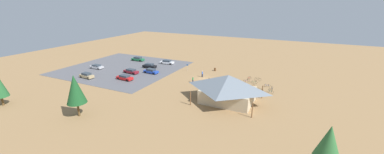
{
  "coord_description": "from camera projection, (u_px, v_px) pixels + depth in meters",
  "views": [
    {
      "loc": [
        -23.95,
        56.85,
        20.36
      ],
      "look_at": [
        2.06,
        3.37,
        1.2
      ],
      "focal_mm": 22.08,
      "sensor_mm": 36.0,
      "label": 1
    }
  ],
  "objects": [
    {
      "name": "car_green_front_row",
      "position": [
        138.0,
        59.0,
        83.96
      ],
      "size": [
        4.61,
        1.84,
        1.46
      ],
      "color": "#1E6B3D",
      "rests_on": "parking_lot_asphalt"
    },
    {
      "name": "car_silver_back_corner",
      "position": [
        97.0,
        67.0,
        74.35
      ],
      "size": [
        4.32,
        2.01,
        1.26
      ],
      "color": "#BCBCC1",
      "rests_on": "parking_lot_asphalt"
    },
    {
      "name": "lot_sign",
      "position": [
        187.0,
        67.0,
        71.7
      ],
      "size": [
        0.56,
        0.08,
        2.2
      ],
      "color": "#99999E",
      "rests_on": "ground"
    },
    {
      "name": "trash_bin",
      "position": [
        215.0,
        69.0,
        72.15
      ],
      "size": [
        0.6,
        0.6,
        0.9
      ],
      "primitive_type": "cylinder",
      "color": "brown",
      "rests_on": "ground"
    },
    {
      "name": "bicycle_silver_yard_left",
      "position": [
        249.0,
        88.0,
        57.12
      ],
      "size": [
        0.89,
        1.47,
        0.86
      ],
      "color": "black",
      "rests_on": "ground"
    },
    {
      "name": "bicycle_black_mid_cluster",
      "position": [
        258.0,
        79.0,
        63.25
      ],
      "size": [
        1.8,
        0.48,
        0.91
      ],
      "color": "black",
      "rests_on": "ground"
    },
    {
      "name": "bicycle_red_trailside",
      "position": [
        249.0,
        78.0,
        64.15
      ],
      "size": [
        0.8,
        1.51,
        0.78
      ],
      "color": "black",
      "rests_on": "ground"
    },
    {
      "name": "car_black_second_row",
      "position": [
        149.0,
        66.0,
        74.96
      ],
      "size": [
        4.42,
        1.93,
        1.44
      ],
      "color": "black",
      "rests_on": "parking_lot_asphalt"
    },
    {
      "name": "pine_east",
      "position": [
        329.0,
        142.0,
        27.52
      ],
      "size": [
        3.05,
        3.05,
        6.83
      ],
      "color": "brown",
      "rests_on": "ground"
    },
    {
      "name": "car_maroon_aisle_side",
      "position": [
        131.0,
        71.0,
        69.43
      ],
      "size": [
        4.86,
        2.15,
        1.29
      ],
      "color": "maroon",
      "rests_on": "parking_lot_asphalt"
    },
    {
      "name": "visitor_crossing_yard",
      "position": [
        202.0,
        74.0,
        66.1
      ],
      "size": [
        0.36,
        0.36,
        1.82
      ],
      "color": "#2D3347",
      "rests_on": "ground"
    },
    {
      "name": "car_red_end_stall",
      "position": [
        125.0,
        77.0,
        63.72
      ],
      "size": [
        4.83,
        2.07,
        1.33
      ],
      "color": "red",
      "rests_on": "parking_lot_asphalt"
    },
    {
      "name": "car_tan_far_end",
      "position": [
        87.0,
        75.0,
        65.21
      ],
      "size": [
        4.3,
        2.0,
        1.48
      ],
      "color": "tan",
      "rests_on": "parking_lot_asphalt"
    },
    {
      "name": "parking_lot_asphalt",
      "position": [
        123.0,
        68.0,
        75.31
      ],
      "size": [
        33.97,
        32.94,
        0.05
      ],
      "primitive_type": "cube",
      "color": "#56565B",
      "rests_on": "ground"
    },
    {
      "name": "car_white_by_curb",
      "position": [
        167.0,
        62.0,
        79.92
      ],
      "size": [
        4.84,
        2.33,
        1.31
      ],
      "color": "white",
      "rests_on": "parking_lot_asphalt"
    },
    {
      "name": "ground",
      "position": [
        204.0,
        79.0,
        64.88
      ],
      "size": [
        160.0,
        160.0,
        0.0
      ],
      "primitive_type": "plane",
      "color": "#937047",
      "rests_on": "ground"
    },
    {
      "name": "bike_pavilion",
      "position": [
        228.0,
        87.0,
        49.19
      ],
      "size": [
        12.91,
        10.42,
        5.9
      ],
      "color": "#C6B28E",
      "rests_on": "ground"
    },
    {
      "name": "car_blue_inner_stall",
      "position": [
        151.0,
        71.0,
        69.5
      ],
      "size": [
        4.5,
        2.03,
        1.36
      ],
      "color": "#1E42B2",
      "rests_on": "parking_lot_asphalt"
    },
    {
      "name": "bicycle_white_yard_right",
      "position": [
        272.0,
        88.0,
        56.92
      ],
      "size": [
        0.55,
        1.59,
        0.74
      ],
      "color": "black",
      "rests_on": "ground"
    },
    {
      "name": "bicycle_blue_by_bin",
      "position": [
        267.0,
        86.0,
        58.66
      ],
      "size": [
        1.6,
        0.5,
        0.8
      ],
      "color": "black",
      "rests_on": "ground"
    },
    {
      "name": "bicycle_teal_lone_east",
      "position": [
        270.0,
        91.0,
        54.87
      ],
      "size": [
        1.58,
        0.69,
        0.79
      ],
      "color": "black",
      "rests_on": "ground"
    },
    {
      "name": "bicycle_yellow_near_porch",
      "position": [
        260.0,
        90.0,
        55.57
      ],
      "size": [
        1.67,
        0.65,
        0.9
      ],
      "color": "black",
      "rests_on": "ground"
    },
    {
      "name": "bicycle_orange_yard_center",
      "position": [
        253.0,
        86.0,
        58.2
      ],
      "size": [
        0.7,
        1.59,
        0.78
      ],
      "color": "black",
      "rests_on": "ground"
    },
    {
      "name": "bicycle_purple_front_row",
      "position": [
        247.0,
        81.0,
        61.99
      ],
      "size": [
        1.57,
        0.78,
        0.78
      ],
      "color": "black",
      "rests_on": "ground"
    },
    {
      "name": "visitor_at_bikes",
      "position": [
        193.0,
        79.0,
        61.56
      ],
      "size": [
        0.39,
        0.36,
        1.65
      ],
      "color": "#2D3347",
      "rests_on": "ground"
    },
    {
      "name": "pine_west",
      "position": [
        75.0,
        89.0,
        42.29
      ],
      "size": [
        3.49,
        3.49,
        7.98
      ],
      "color": "brown",
      "rests_on": "ground"
    },
    {
      "name": "bicycle_green_edge_south",
      "position": [
        254.0,
        82.0,
        61.05
      ],
      "size": [
        1.66,
        0.48,
        0.77
      ],
      "color": "black",
      "rests_on": "ground"
    }
  ]
}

